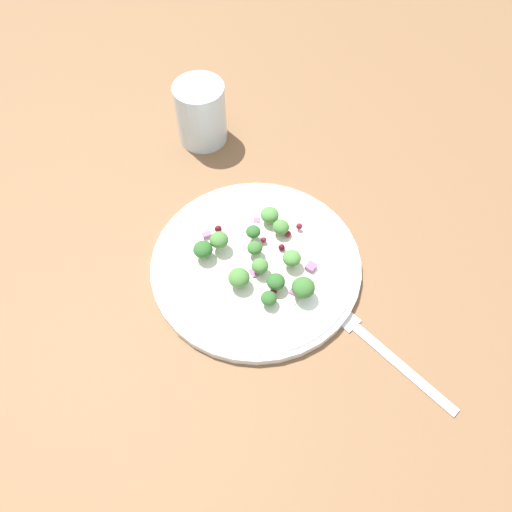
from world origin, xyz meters
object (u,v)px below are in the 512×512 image
at_px(broccoli_floret_0, 260,266).
at_px(water_glass, 201,113).
at_px(fork, 384,351).
at_px(plate, 256,264).
at_px(broccoli_floret_1, 270,215).
at_px(broccoli_floret_2, 203,248).

height_order(broccoli_floret_0, water_glass, water_glass).
relative_size(fork, water_glass, 1.71).
height_order(plate, broccoli_floret_1, broccoli_floret_1).
distance_m(broccoli_floret_2, fork, 0.26).
height_order(plate, water_glass, water_glass).
distance_m(plate, broccoli_floret_2, 0.07).
bearing_deg(broccoli_floret_0, water_glass, -82.91).
xyz_separation_m(broccoli_floret_0, broccoli_floret_2, (0.07, -0.04, 0.00)).
distance_m(plate, broccoli_floret_0, 0.03).
bearing_deg(fork, broccoli_floret_1, -65.70).
relative_size(broccoli_floret_0, broccoli_floret_2, 0.85).
bearing_deg(broccoli_floret_2, plate, 160.68).
xyz_separation_m(plate, broccoli_floret_2, (0.07, -0.02, 0.02)).
distance_m(plate, fork, 0.20).
distance_m(broccoli_floret_1, water_glass, 0.21).
bearing_deg(water_glass, broccoli_floret_1, 107.96).
bearing_deg(broccoli_floret_0, fork, 133.35).
relative_size(broccoli_floret_1, fork, 0.15).
xyz_separation_m(broccoli_floret_2, fork, (-0.19, 0.17, -0.03)).
distance_m(broccoli_floret_1, fork, 0.23).
height_order(broccoli_floret_1, fork, broccoli_floret_1).
bearing_deg(plate, broccoli_floret_1, -117.36).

